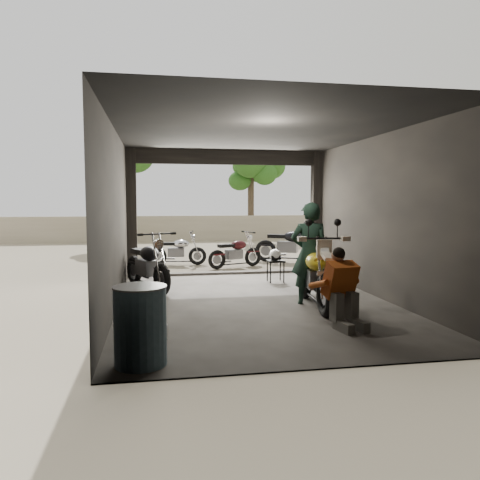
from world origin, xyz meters
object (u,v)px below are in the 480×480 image
object	(u,v)px
main_bike	(314,270)
outside_bike_a	(177,248)
helmet	(275,255)
outside_bike_c	(289,242)
stool	(276,263)
oil_drum	(140,327)
left_bike	(147,261)
sign_post	(358,212)
outside_bike_b	(235,250)
rider	(310,254)
mechanic	(345,290)

from	to	relation	value
main_bike	outside_bike_a	bearing A→B (deg)	115.08
helmet	outside_bike_c	bearing A→B (deg)	60.21
stool	oil_drum	world-z (taller)	oil_drum
left_bike	sign_post	distance (m)	5.35
main_bike	sign_post	xyz separation A→B (m)	(2.20, 3.03, 0.97)
outside_bike_c	stool	size ratio (longest dim) A/B	3.60
main_bike	left_bike	bearing A→B (deg)	148.90
stool	helmet	size ratio (longest dim) A/B	1.82
helmet	oil_drum	xyz separation A→B (m)	(-2.94, -5.14, -0.19)
outside_bike_b	sign_post	size ratio (longest dim) A/B	0.63
helmet	left_bike	bearing A→B (deg)	179.34
outside_bike_b	stool	world-z (taller)	outside_bike_b
main_bike	oil_drum	xyz separation A→B (m)	(-3.00, -2.54, -0.20)
left_bike	rider	distance (m)	3.60
left_bike	helmet	size ratio (longest dim) A/B	6.46
mechanic	outside_bike_c	bearing A→B (deg)	70.71
outside_bike_a	stool	size ratio (longest dim) A/B	2.81
outside_bike_b	helmet	bearing A→B (deg)	169.11
mechanic	oil_drum	distance (m)	3.16
outside_bike_b	mechanic	bearing A→B (deg)	162.42
mechanic	sign_post	bearing A→B (deg)	54.28
helmet	sign_post	distance (m)	2.49
main_bike	mechanic	size ratio (longest dim) A/B	1.71
main_bike	outside_bike_b	world-z (taller)	main_bike
stool	oil_drum	bearing A→B (deg)	-119.92
helmet	stool	bearing A→B (deg)	9.39
outside_bike_b	mechanic	size ratio (longest dim) A/B	1.30
rider	stool	size ratio (longest dim) A/B	3.58
rider	stool	distance (m)	2.45
stool	main_bike	bearing A→B (deg)	-89.14
outside_bike_a	oil_drum	xyz separation A→B (m)	(-0.83, -8.56, -0.04)
outside_bike_b	helmet	xyz separation A→B (m)	(0.51, -2.55, 0.14)
left_bike	mechanic	size ratio (longest dim) A/B	1.60
rider	helmet	distance (m)	2.41
main_bike	outside_bike_c	size ratio (longest dim) A/B	1.05
mechanic	helmet	world-z (taller)	mechanic
rider	sign_post	xyz separation A→B (m)	(2.22, 2.82, 0.69)
outside_bike_c	stool	xyz separation A→B (m)	(-1.31, -3.34, -0.19)
outside_bike_c	mechanic	world-z (taller)	outside_bike_c
helmet	oil_drum	world-z (taller)	oil_drum
main_bike	sign_post	distance (m)	3.86
outside_bike_a	outside_bike_c	size ratio (longest dim) A/B	0.78
outside_bike_a	main_bike	bearing A→B (deg)	-152.20
outside_bike_b	sign_post	bearing A→B (deg)	-149.71
outside_bike_a	rider	distance (m)	6.22
mechanic	oil_drum	bearing A→B (deg)	-169.21
main_bike	outside_bike_a	xyz separation A→B (m)	(-2.17, 6.02, -0.17)
sign_post	stool	bearing A→B (deg)	-153.10
outside_bike_b	rider	bearing A→B (deg)	164.08
mechanic	stool	xyz separation A→B (m)	(-0.01, 4.06, -0.13)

